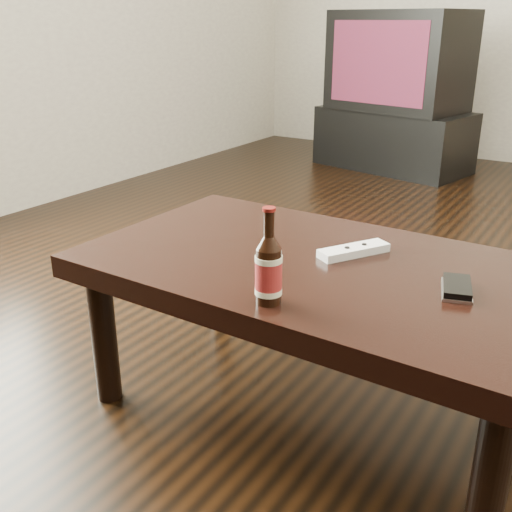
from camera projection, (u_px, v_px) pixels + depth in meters
The scene contains 7 objects.
floor at pixel (482, 378), 1.74m from camera, with size 5.00×6.00×0.01m, color black.
tv_stand at pixel (393, 139), 4.10m from camera, with size 1.00×0.50×0.40m, color black.
tv at pixel (400, 61), 3.91m from camera, with size 0.92×0.68×0.62m.
coffee_table at pixel (317, 282), 1.46m from camera, with size 1.14×0.68×0.42m.
beer_bottle at pixel (269, 270), 1.20m from camera, with size 0.07×0.07×0.20m.
phone at pixel (457, 288), 1.27m from camera, with size 0.09×0.13×0.02m.
remote at pixel (354, 251), 1.47m from camera, with size 0.14×0.19×0.02m.
Camera 1 is at (0.24, -1.61, 0.96)m, focal length 42.00 mm.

